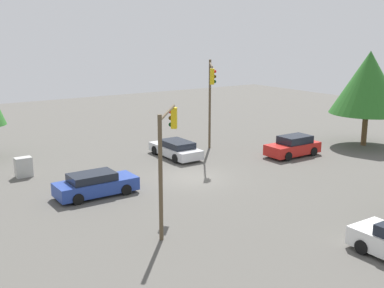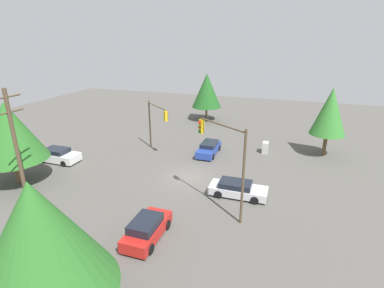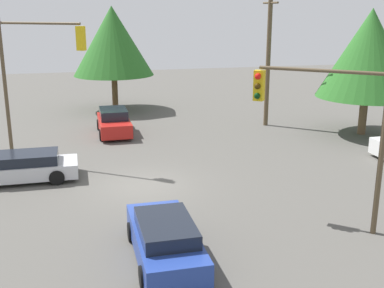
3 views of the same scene
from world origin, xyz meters
The scene contains 9 objects.
ground_plane centered at (0.00, 0.00, 0.00)m, with size 80.00×80.00×0.00m, color #54514C.
sedan_red centered at (9.17, 0.44, 0.71)m, with size 4.18×1.90×1.49m.
sedan_blue centered at (-6.33, 0.24, 0.65)m, with size 4.50×1.89×1.33m.
sedan_silver centered at (1.85, 4.93, 0.61)m, with size 1.98×4.66×1.24m.
traffic_signal_main centered at (-5.11, -5.43, 3.85)m, with size 2.98×3.50×5.54m.
traffic_signal_cross centered at (4.56, 4.39, 4.71)m, with size 2.81×3.99×6.85m.
utility_pole_tall centered at (9.17, -9.24, 4.87)m, with size 2.20×0.28×9.18m.
tree_left centered at (5.68, -13.96, 4.76)m, with size 5.74×5.74×7.29m.
tree_right centered at (16.40, -0.26, 5.01)m, with size 5.78×5.78×7.47m.
Camera 3 is at (-19.08, 2.51, 7.20)m, focal length 45.00 mm.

